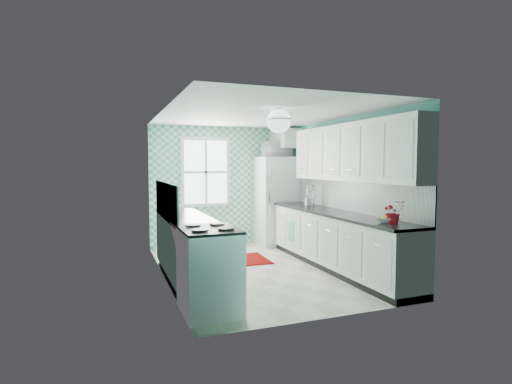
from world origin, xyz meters
name	(u,v)px	position (x,y,z in m)	size (l,w,h in m)	color
floor	(259,270)	(0.00, 0.00, -0.01)	(3.00, 4.40, 0.02)	beige
ceiling	(259,114)	(0.00, 0.00, 2.51)	(3.00, 4.40, 0.02)	white
wall_back	(221,186)	(0.00, 2.21, 1.25)	(3.00, 0.02, 2.50)	#59ADA2
wall_front	(331,207)	(0.00, -2.21, 1.25)	(3.00, 0.02, 2.50)	#59ADA2
wall_left	(163,196)	(-1.51, 0.00, 1.25)	(0.02, 4.40, 2.50)	#59ADA2
wall_right	(339,191)	(1.51, 0.00, 1.25)	(0.02, 4.40, 2.50)	#59ADA2
accent_wall	(222,186)	(0.00, 2.19, 1.25)	(3.00, 0.01, 2.50)	#51BA97
window	(206,172)	(-0.35, 2.16, 1.55)	(1.04, 0.05, 1.44)	white
backsplash_right	(351,196)	(1.49, -0.40, 1.20)	(0.02, 3.60, 0.51)	white
backsplash_left	(165,200)	(-1.49, -0.07, 1.20)	(0.02, 2.15, 0.51)	white
upper_cabinets_right	(351,152)	(1.33, -0.60, 1.90)	(0.33, 3.20, 0.90)	silver
upper_cabinet_fridge	(285,139)	(1.30, 1.83, 2.25)	(0.40, 0.74, 0.40)	silver
ceiling_light	(279,121)	(0.00, -0.80, 2.32)	(0.34, 0.34, 0.35)	silver
base_cabinets_right	(336,242)	(1.20, -0.40, 0.45)	(0.60, 3.60, 0.90)	white
countertop_right	(335,213)	(1.19, -0.40, 0.92)	(0.63, 3.60, 0.04)	black
base_cabinets_left	(186,249)	(-1.20, -0.07, 0.45)	(0.60, 2.15, 0.90)	white
countertop_left	(186,217)	(-1.19, -0.07, 0.92)	(0.63, 2.15, 0.04)	black
fridge	(277,201)	(1.11, 1.82, 0.93)	(0.81, 0.80, 1.87)	white
stove	(209,269)	(-1.20, -1.54, 0.51)	(0.64, 0.80, 0.97)	white
sink	(307,206)	(1.20, 0.63, 0.93)	(0.44, 0.37, 0.53)	silver
rug	(249,259)	(0.08, 0.70, 0.01)	(0.64, 0.91, 0.01)	#660D02
dish_towel	(291,231)	(0.89, 0.63, 0.48)	(0.02, 0.25, 0.37)	#66B89E
fruit_bowl	(388,220)	(1.20, -1.68, 0.98)	(0.29, 0.29, 0.07)	white
potted_plant	(394,212)	(1.20, -1.78, 1.09)	(0.28, 0.24, 0.31)	red
soap_bottle	(308,200)	(1.25, 0.67, 1.04)	(0.09, 0.09, 0.20)	#7F9DB2
microwave	(277,149)	(1.11, 1.82, 2.03)	(0.57, 0.39, 0.32)	white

